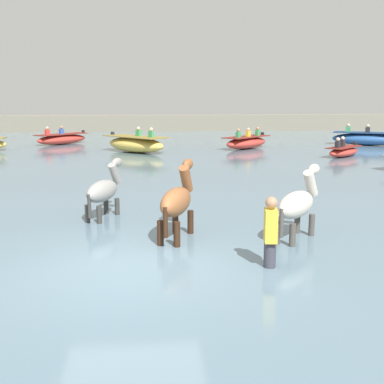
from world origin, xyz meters
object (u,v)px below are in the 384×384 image
Objects in this scene: boat_far_offshore at (246,142)px; boat_distant_east at (62,139)px; boat_mid_outer at (367,139)px; horse_trailing_pinto at (297,206)px; boat_distant_west at (136,144)px; horse_flank_grey at (104,192)px; horse_lead_chestnut at (177,203)px; boat_far_inshore at (344,151)px; person_spectator_far at (270,242)px.

boat_far_offshore reaches higher than boat_distant_east.
boat_mid_outer is 1.29× the size of boat_far_offshore.
horse_trailing_pinto reaches higher than boat_distant_west.
horse_flank_grey is 16.52m from boat_far_offshore.
horse_lead_chestnut reaches higher than boat_far_inshore.
boat_mid_outer is 13.80m from boat_distant_west.
horse_lead_chestnut is at bearing -106.11° from boat_far_offshore.
horse_lead_chestnut is 1.05× the size of horse_trailing_pinto.
person_spectator_far is (7.09, -22.43, 0.11)m from boat_distant_east.
boat_far_offshore is (4.91, 17.01, -0.36)m from horse_lead_chestnut.
horse_lead_chestnut is at bearing -124.18° from boat_mid_outer.
boat_mid_outer is 1.10× the size of boat_distant_west.
boat_mid_outer is 22.96m from person_spectator_far.
horse_flank_grey is (-3.94, 2.09, -0.05)m from horse_trailing_pinto.
horse_lead_chestnut reaches higher than horse_trailing_pinto.
horse_trailing_pinto is at bearing -77.73° from boat_distant_west.
horse_lead_chestnut is 15.61m from boat_far_inshore.
boat_far_inshore is 16.37m from boat_distant_east.
boat_distant_west reaches higher than boat_far_offshore.
horse_trailing_pinto reaches higher than person_spectator_far.
horse_trailing_pinto is at bearing -118.50° from boat_mid_outer.
person_spectator_far is at bearing -50.69° from horse_flank_grey.
horse_lead_chestnut is at bearing -74.58° from boat_distant_east.
horse_lead_chestnut is 0.81× the size of boat_far_inshore.
boat_mid_outer reaches higher than person_spectator_far.
horse_trailing_pinto reaches higher than boat_mid_outer.
horse_trailing_pinto is at bearing 59.08° from person_spectator_far.
boat_far_inshore is at bearing -28.03° from boat_distant_east.
boat_far_offshore is 11.18m from boat_distant_east.
horse_lead_chestnut is at bearing 173.75° from horse_trailing_pinto.
boat_distant_west reaches higher than boat_far_inshore.
boat_distant_west is (0.46, 13.92, -0.19)m from horse_flank_grey.
horse_lead_chestnut is 0.52× the size of boat_distant_west.
horse_trailing_pinto is 4.46m from horse_flank_grey.
horse_flank_grey is (-1.59, 1.83, -0.11)m from horse_lead_chestnut.
boat_distant_east is at bearing 133.21° from boat_distant_west.
boat_far_inshore is at bearing 46.93° from horse_flank_grey.
boat_distant_west reaches higher than person_spectator_far.
horse_flank_grey is 0.74× the size of boat_far_inshore.
boat_far_offshore is 1.00× the size of boat_distant_east.
boat_distant_west is 17.77m from person_spectator_far.
horse_trailing_pinto is at bearing -115.98° from boat_far_inshore.
person_spectator_far reaches higher than boat_far_offshore.
boat_distant_west is (-3.48, 16.01, -0.24)m from horse_trailing_pinto.
boat_distant_east is (-10.59, 3.58, -0.03)m from boat_far_offshore.
boat_far_inshore is 0.57× the size of boat_mid_outer.
horse_lead_chestnut reaches higher than boat_far_offshore.
horse_flank_grey is 15.17m from boat_far_inshore.
horse_trailing_pinto reaches higher than boat_distant_east.
person_spectator_far is (-11.02, -20.14, 0.04)m from boat_mid_outer.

